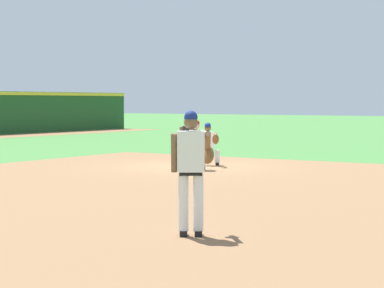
% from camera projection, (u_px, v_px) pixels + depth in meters
% --- Properties ---
extents(ground_plane, '(160.00, 160.00, 0.00)m').
position_uv_depth(ground_plane, '(193.00, 167.00, 22.85)').
color(ground_plane, '#47843D').
extents(infield_dirt_patch, '(18.00, 18.00, 0.01)m').
position_uv_depth(infield_dirt_patch, '(192.00, 189.00, 16.94)').
color(infield_dirt_patch, '#936B47').
rests_on(infield_dirt_patch, ground).
extents(first_base_bag, '(0.38, 0.38, 0.09)m').
position_uv_depth(first_base_bag, '(193.00, 165.00, 22.84)').
color(first_base_bag, white).
rests_on(first_base_bag, ground).
extents(baseball, '(0.07, 0.07, 0.07)m').
position_uv_depth(baseball, '(198.00, 197.00, 15.30)').
color(baseball, white).
rests_on(baseball, ground).
extents(pitcher, '(0.84, 0.57, 1.86)m').
position_uv_depth(pitcher, '(192.00, 165.00, 11.02)').
color(pitcher, black).
rests_on(pitcher, ground).
extents(first_baseman, '(0.82, 1.03, 1.34)m').
position_uv_depth(first_baseman, '(208.00, 142.00, 23.20)').
color(first_baseman, black).
rests_on(first_baseman, ground).
extents(baserunner, '(0.65, 0.68, 1.46)m').
position_uv_depth(baserunner, '(196.00, 143.00, 21.69)').
color(baserunner, black).
rests_on(baserunner, ground).
extents(umpire, '(0.64, 0.68, 1.46)m').
position_uv_depth(umpire, '(188.00, 137.00, 25.24)').
color(umpire, black).
rests_on(umpire, ground).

